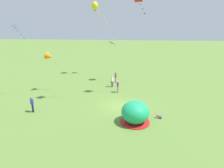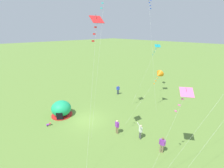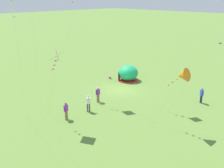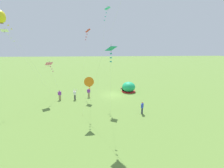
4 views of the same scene
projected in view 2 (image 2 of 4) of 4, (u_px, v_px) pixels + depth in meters
ground_plane at (87, 120)px, 19.69m from camera, size 300.00×300.00×0.00m
popup_tent at (61, 109)px, 20.51m from camera, size 2.81×2.81×2.10m
toddler_crawling at (49, 124)px, 18.48m from camera, size 0.34×0.55×0.32m
person_strolling at (118, 89)px, 27.31m from camera, size 0.42×0.49×1.72m
person_near_tent at (117, 126)px, 16.85m from camera, size 0.59×0.25×1.72m
person_far_back at (162, 144)px, 14.18m from camera, size 0.57×0.34×1.72m
person_with_toddler at (140, 131)px, 16.01m from camera, size 0.72×0.65×1.89m
kite_orange at (159, 75)px, 22.15m from camera, size 1.15×8.13×5.60m
kite_teal at (157, 48)px, 24.26m from camera, size 1.20×6.15×9.17m
kite_red at (96, 24)px, 11.66m from camera, size 2.68×3.93×12.27m
kite_pink at (185, 95)px, 12.12m from camera, size 1.38×3.93×6.87m
kite_blue at (149, 3)px, 22.81m from camera, size 5.88×4.62×15.96m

